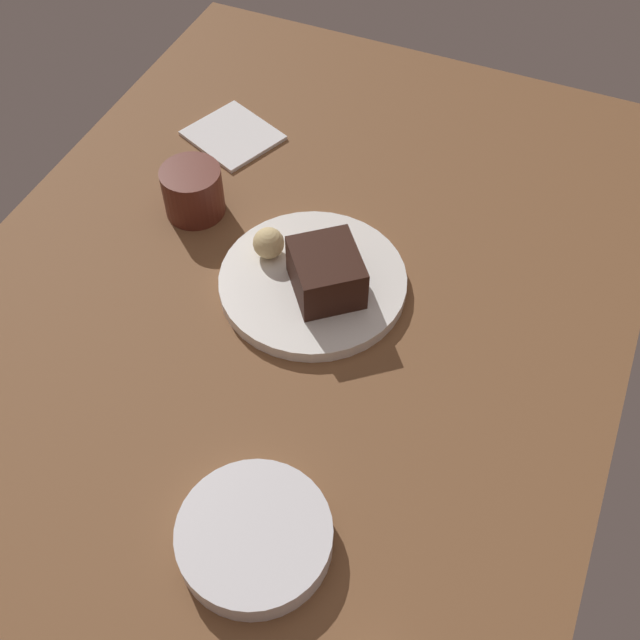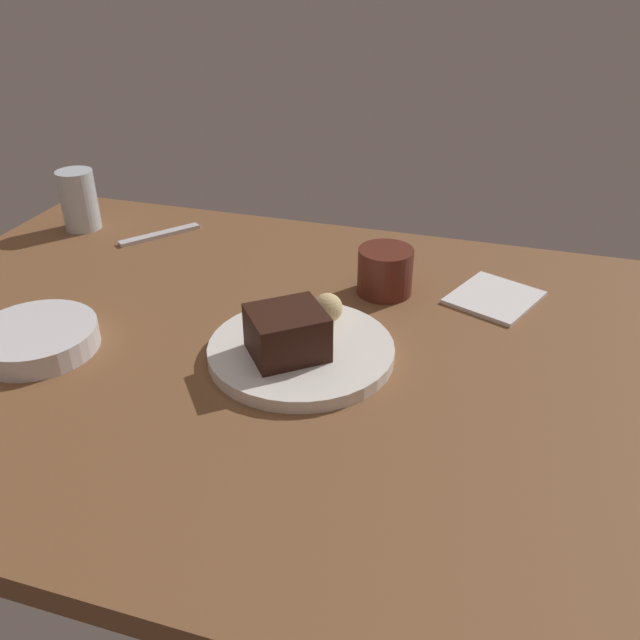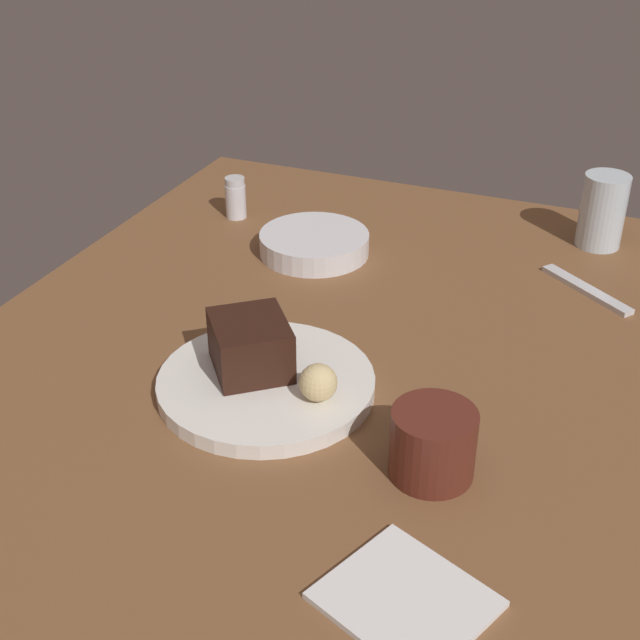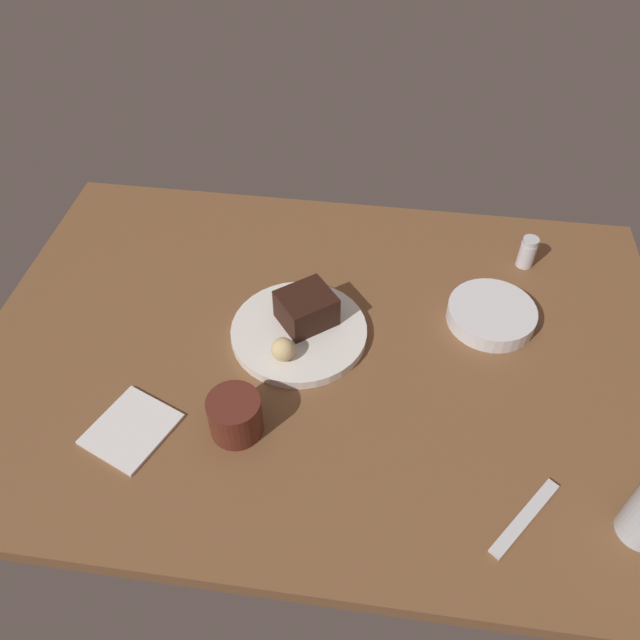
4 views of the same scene
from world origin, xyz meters
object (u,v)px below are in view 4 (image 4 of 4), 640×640
(side_bowl, at_px, (491,314))
(folded_napkin, at_px, (131,429))
(dessert_plate, at_px, (299,332))
(chocolate_cake_slice, at_px, (306,308))
(dessert_spoon, at_px, (525,518))
(salt_shaker, at_px, (527,252))
(bread_roll, at_px, (283,349))
(coffee_cup, at_px, (235,416))

(side_bowl, relative_size, folded_napkin, 1.27)
(dessert_plate, bearing_deg, chocolate_cake_slice, -114.42)
(dessert_plate, xyz_separation_m, dessert_spoon, (-0.37, 0.30, -0.01))
(salt_shaker, xyz_separation_m, dessert_spoon, (0.04, 0.54, -0.03))
(bread_roll, xyz_separation_m, side_bowl, (-0.35, -0.15, -0.02))
(bread_roll, relative_size, side_bowl, 0.26)
(salt_shaker, xyz_separation_m, side_bowl, (0.07, 0.16, -0.02))
(chocolate_cake_slice, xyz_separation_m, coffee_cup, (0.07, 0.23, -0.01))
(salt_shaker, height_order, coffee_cup, coffee_cup)
(salt_shaker, distance_m, side_bowl, 0.18)
(dessert_plate, height_order, chocolate_cake_slice, chocolate_cake_slice)
(chocolate_cake_slice, distance_m, folded_napkin, 0.35)
(dessert_spoon, relative_size, folded_napkin, 1.21)
(dessert_spoon, bearing_deg, coffee_cup, -64.24)
(chocolate_cake_slice, height_order, bread_roll, chocolate_cake_slice)
(bread_roll, height_order, side_bowl, bread_roll)
(dessert_plate, distance_m, folded_napkin, 0.32)
(chocolate_cake_slice, xyz_separation_m, side_bowl, (-0.33, -0.06, -0.03))
(dessert_plate, xyz_separation_m, coffee_cup, (0.06, 0.21, 0.03))
(chocolate_cake_slice, height_order, side_bowl, chocolate_cake_slice)
(coffee_cup, distance_m, dessert_spoon, 0.44)
(chocolate_cake_slice, height_order, dessert_spoon, chocolate_cake_slice)
(dessert_spoon, bearing_deg, side_bowl, -137.84)
(chocolate_cake_slice, relative_size, side_bowl, 0.57)
(chocolate_cake_slice, bearing_deg, folded_napkin, 47.00)
(chocolate_cake_slice, height_order, folded_napkin, chocolate_cake_slice)
(dessert_spoon, height_order, folded_napkin, dessert_spoon)
(chocolate_cake_slice, xyz_separation_m, bread_roll, (0.03, 0.09, -0.01))
(dessert_spoon, bearing_deg, bread_roll, -83.26)
(side_bowl, height_order, coffee_cup, coffee_cup)
(coffee_cup, bearing_deg, side_bowl, -144.24)
(dessert_spoon, distance_m, folded_napkin, 0.60)
(coffee_cup, bearing_deg, salt_shaker, -136.40)
(salt_shaker, relative_size, dessert_spoon, 0.43)
(salt_shaker, bearing_deg, chocolate_cake_slice, 29.19)
(chocolate_cake_slice, height_order, coffee_cup, chocolate_cake_slice)
(salt_shaker, bearing_deg, side_bowl, 65.67)
(bread_roll, distance_m, coffee_cup, 0.15)
(bread_roll, height_order, folded_napkin, bread_roll)
(dessert_plate, height_order, side_bowl, side_bowl)
(salt_shaker, bearing_deg, coffee_cup, 43.60)
(bread_roll, relative_size, folded_napkin, 0.33)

